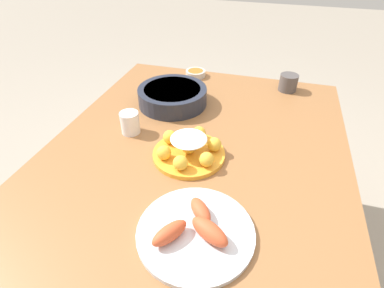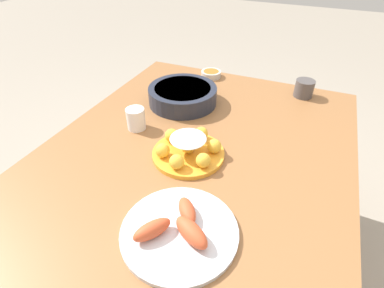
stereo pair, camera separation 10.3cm
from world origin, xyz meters
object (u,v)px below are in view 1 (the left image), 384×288
cake_plate (189,150)px  sauce_bowl (196,73)px  seafood_platter (195,230)px  dining_table (195,167)px  cup_far (130,123)px  serving_bowl (172,96)px  cup_near (288,83)px

cake_plate → sauce_bowl: 0.67m
cake_plate → seafood_platter: size_ratio=0.81×
dining_table → cup_far: size_ratio=15.99×
serving_bowl → cup_near: (0.28, -0.49, -0.00)m
dining_table → seafood_platter: seafood_platter is taller
cup_far → serving_bowl: bearing=-17.9°
dining_table → sauce_bowl: (0.61, 0.17, 0.10)m
dining_table → cup_near: cup_near is taller
cake_plate → serving_bowl: cake_plate is taller
serving_bowl → sauce_bowl: serving_bowl is taller
serving_bowl → seafood_platter: serving_bowl is taller
serving_bowl → cup_near: bearing=-60.2°
serving_bowl → sauce_bowl: 0.31m
serving_bowl → cup_far: (-0.26, 0.08, 0.00)m
dining_table → cup_far: cup_far is taller
seafood_platter → cup_near: (0.92, -0.20, 0.02)m
dining_table → seafood_platter: 0.37m
sauce_bowl → seafood_platter: bearing=-164.6°
cake_plate → cup_far: cup_far is taller
seafood_platter → cup_near: bearing=-12.6°
cake_plate → cup_far: (0.08, 0.26, 0.01)m
serving_bowl → cup_far: size_ratio=3.51×
cake_plate → cup_near: cake_plate is taller
cup_near → seafood_platter: bearing=167.4°
cake_plate → cup_near: 0.69m
cup_near → cup_far: bearing=133.2°
cup_near → cup_far: cup_far is taller
sauce_bowl → cup_near: (-0.03, -0.47, 0.02)m
cup_far → cake_plate: bearing=-107.4°
serving_bowl → seafood_platter: size_ratio=0.97×
seafood_platter → sauce_bowl: bearing=15.4°
cake_plate → dining_table: bearing=-17.2°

